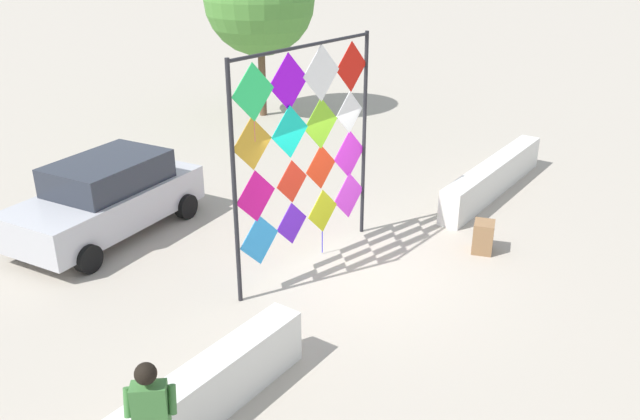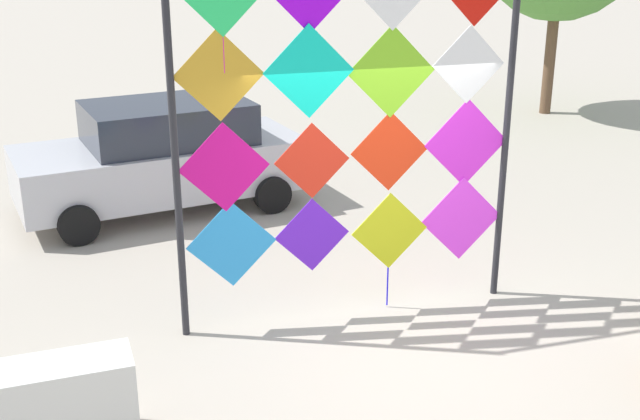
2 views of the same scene
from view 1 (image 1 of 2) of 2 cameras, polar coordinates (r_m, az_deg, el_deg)
The scene contains 7 objects.
ground at distance 11.33m, azimuth 3.11°, elevation -5.37°, with size 120.00×120.00×0.00m, color #ADA393.
plaza_ledge_right at distance 15.01m, azimuth 15.02°, elevation 2.81°, with size 4.68×0.45×0.74m, color silver.
kite_display_rack at distance 10.75m, azimuth -1.20°, elevation 5.87°, with size 3.38×0.27×3.84m.
seated_vendor at distance 7.17m, azimuth -14.46°, elevation -16.45°, with size 0.76×0.73×1.59m.
parked_car at distance 13.04m, azimuth -18.19°, elevation 1.09°, with size 4.02×2.22×1.49m.
cardboard_box_large at distance 12.22m, azimuth 14.15°, elevation -2.31°, with size 0.42×0.36×0.58m, color olive.
tree_far_right at distance 20.40m, azimuth -5.20°, elevation 17.93°, with size 3.33×3.33×5.21m.
Camera 1 is at (-8.42, -5.28, 5.45)m, focal length 36.40 mm.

